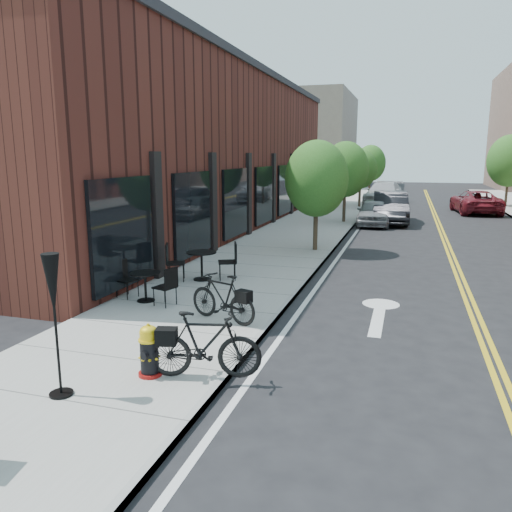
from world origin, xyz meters
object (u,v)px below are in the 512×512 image
(bicycle_right, at_px, (204,345))
(parked_car_a, at_px, (373,212))
(parked_car_b, at_px, (390,208))
(fire_hydrant, at_px, (149,351))
(patio_umbrella, at_px, (53,295))
(bistro_set_c, at_px, (202,261))
(parked_car_c, at_px, (384,193))
(bistro_set_b, at_px, (145,282))
(bicycle_left, at_px, (223,298))
(parked_car_far, at_px, (475,202))

(bicycle_right, xyz_separation_m, parked_car_a, (1.15, 18.72, 0.02))
(bicycle_right, distance_m, parked_car_b, 19.91)
(fire_hydrant, distance_m, parked_car_a, 19.00)
(patio_umbrella, bearing_deg, bistro_set_c, 96.09)
(patio_umbrella, xyz_separation_m, parked_car_c, (2.80, 30.94, -0.77))
(bicycle_right, relative_size, bistro_set_b, 1.03)
(fire_hydrant, xyz_separation_m, bicycle_left, (0.16, 2.69, 0.10))
(bistro_set_b, relative_size, parked_car_c, 0.30)
(bistro_set_b, distance_m, bistro_set_c, 2.27)
(bistro_set_c, distance_m, parked_car_far, 22.20)
(bistro_set_b, xyz_separation_m, parked_car_far, (9.45, 22.52, 0.13))
(fire_hydrant, relative_size, bistro_set_b, 0.49)
(fire_hydrant, height_order, bicycle_left, bicycle_left)
(bicycle_left, bearing_deg, parked_car_far, -177.52)
(bicycle_left, relative_size, bicycle_right, 0.95)
(fire_hydrant, xyz_separation_m, parked_car_b, (2.72, 20.00, 0.28))
(patio_umbrella, height_order, parked_car_a, patio_umbrella)
(patio_umbrella, xyz_separation_m, parked_car_far, (8.30, 26.95, -0.88))
(parked_car_b, distance_m, parked_car_c, 10.05)
(bistro_set_b, bearing_deg, bicycle_right, -33.50)
(parked_car_b, bearing_deg, parked_car_c, 90.30)
(bistro_set_c, xyz_separation_m, patio_umbrella, (0.71, -6.65, 0.94))
(parked_car_a, xyz_separation_m, parked_car_far, (5.45, 7.12, 0.03))
(parked_car_far, bearing_deg, parked_car_c, -42.26)
(bistro_set_c, bearing_deg, parked_car_a, 52.16)
(bicycle_left, height_order, parked_car_far, parked_car_far)
(bistro_set_c, bearing_deg, bicycle_right, -89.22)
(bicycle_right, bearing_deg, patio_umbrella, 108.98)
(patio_umbrella, distance_m, parked_car_far, 28.21)
(parked_car_a, bearing_deg, bistro_set_b, -106.92)
(bistro_set_b, relative_size, parked_car_a, 0.43)
(fire_hydrant, distance_m, parked_car_c, 30.08)
(bicycle_right, distance_m, parked_car_far, 26.67)
(parked_car_c, xyz_separation_m, parked_car_far, (5.50, -4.00, -0.11))
(fire_hydrant, relative_size, parked_car_far, 0.17)
(bistro_set_b, height_order, parked_car_far, parked_car_far)
(patio_umbrella, height_order, parked_car_far, patio_umbrella)
(bistro_set_c, bearing_deg, patio_umbrella, -106.63)
(fire_hydrant, height_order, bistro_set_c, bistro_set_c)
(parked_car_a, xyz_separation_m, parked_car_c, (-0.05, 11.11, 0.14))
(parked_car_a, relative_size, parked_car_b, 0.80)
(patio_umbrella, bearing_deg, bicycle_right, 33.12)
(parked_car_b, bearing_deg, fire_hydrant, -102.03)
(bicycle_right, relative_size, parked_car_a, 0.45)
(fire_hydrant, bearing_deg, bicycle_left, 101.76)
(bicycle_right, distance_m, parked_car_c, 29.86)
(bicycle_left, bearing_deg, bistro_set_b, -90.43)
(bistro_set_b, height_order, bistro_set_c, bistro_set_c)
(parked_car_c, bearing_deg, bicycle_left, -87.48)
(bicycle_right, xyz_separation_m, bistro_set_b, (-2.85, 3.32, -0.08))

